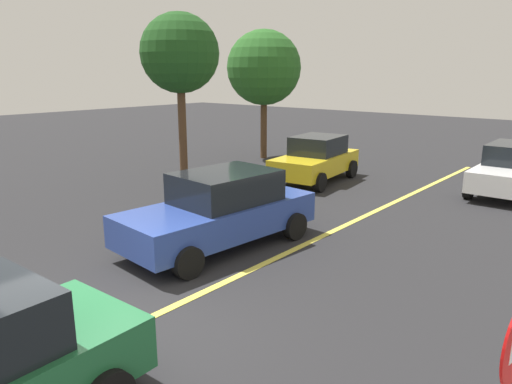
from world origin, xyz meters
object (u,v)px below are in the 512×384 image
object	(u,v)px
car_yellow_crossing	(316,159)
car_blue_far_lane	(221,210)
tree_centre_verge	(264,68)
tree_left_verge	(180,54)

from	to	relation	value
car_yellow_crossing	car_blue_far_lane	xyz separation A→B (m)	(-6.92, -2.01, 0.03)
car_yellow_crossing	tree_centre_verge	size ratio (longest dim) A/B	0.73
tree_left_verge	tree_centre_verge	bearing A→B (deg)	15.39
car_blue_far_lane	tree_centre_verge	size ratio (longest dim) A/B	0.83
car_blue_far_lane	tree_centre_verge	distance (m)	11.81
tree_centre_verge	car_blue_far_lane	bearing A→B (deg)	-145.55
car_yellow_crossing	tree_centre_verge	world-z (taller)	tree_centre_verge
car_yellow_crossing	car_blue_far_lane	size ratio (longest dim) A/B	0.88
car_yellow_crossing	tree_centre_verge	distance (m)	5.98
car_yellow_crossing	car_blue_far_lane	bearing A→B (deg)	-163.82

